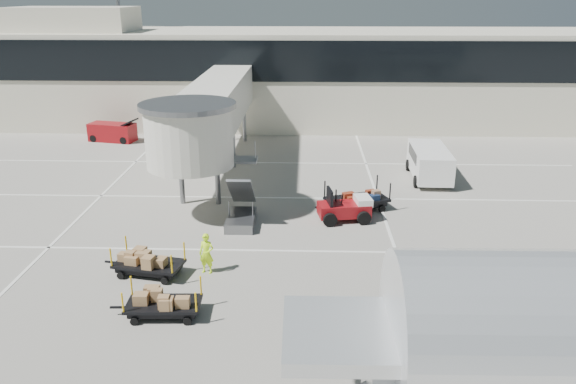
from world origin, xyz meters
name	(u,v)px	position (x,y,z in m)	size (l,w,h in m)	color
ground	(261,271)	(0.00, 0.00, 0.00)	(140.00, 140.00, 0.00)	#A5A193
lane_markings	(262,196)	(-0.67, 9.33, 0.01)	(40.00, 30.00, 0.02)	silver
terminal	(282,75)	(-0.35, 29.94, 4.11)	(64.00, 12.11, 15.20)	beige
jet_bridge	(210,112)	(-3.97, 12.26, 4.28)	(5.70, 20.40, 6.03)	beige
baggage_tug	(345,209)	(3.91, 5.79, 0.64)	(2.85, 2.08, 1.75)	maroon
suitcase_cart	(357,200)	(4.65, 7.31, 0.57)	(4.09, 2.72, 1.59)	black
box_cart_near	(165,303)	(-3.20, -3.59, 0.53)	(3.32, 1.43, 1.29)	black
box_cart_far	(146,264)	(-4.75, -0.47, 0.52)	(3.51, 1.93, 1.35)	black
ground_worker	(207,254)	(-2.25, -0.18, 0.88)	(0.64, 0.42, 1.75)	#BCF419
minivan	(429,160)	(9.62, 12.98, 1.18)	(2.44, 5.26, 1.97)	white
belt_loader	(113,132)	(-13.45, 21.71, 0.71)	(4.05, 2.24, 1.85)	maroon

